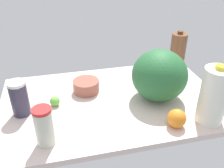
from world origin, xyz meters
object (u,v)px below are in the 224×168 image
(milk_jug, at_px, (214,96))
(orange_by_jug, at_px, (177,118))
(chocolate_milk_jug, at_px, (178,51))
(mixing_bowl, at_px, (86,86))
(tumbler_cup, at_px, (44,126))
(shaker_bottle, at_px, (19,98))
(watermelon, at_px, (159,75))
(lime_beside_bowl, at_px, (55,101))

(milk_jug, bearing_deg, orange_by_jug, -179.26)
(chocolate_milk_jug, distance_m, mixing_bowl, 0.66)
(chocolate_milk_jug, relative_size, orange_by_jug, 2.98)
(tumbler_cup, bearing_deg, milk_jug, -1.73)
(shaker_bottle, height_order, milk_jug, milk_jug)
(mixing_bowl, distance_m, shaker_bottle, 0.38)
(mixing_bowl, height_order, watermelon, watermelon)
(orange_by_jug, bearing_deg, shaker_bottle, 159.16)
(milk_jug, bearing_deg, watermelon, 122.75)
(shaker_bottle, relative_size, lime_beside_bowl, 3.49)
(watermelon, relative_size, milk_jug, 1.00)
(tumbler_cup, relative_size, lime_beside_bowl, 3.45)
(orange_by_jug, height_order, lime_beside_bowl, orange_by_jug)
(watermelon, bearing_deg, shaker_bottle, 178.59)
(chocolate_milk_jug, bearing_deg, milk_jug, -100.03)
(chocolate_milk_jug, relative_size, milk_jug, 0.89)
(mixing_bowl, height_order, shaker_bottle, shaker_bottle)
(shaker_bottle, distance_m, orange_by_jug, 0.76)
(chocolate_milk_jug, bearing_deg, orange_by_jug, -115.78)
(tumbler_cup, xyz_separation_m, orange_by_jug, (0.60, -0.03, -0.05))
(tumbler_cup, bearing_deg, shaker_bottle, 115.48)
(milk_jug, bearing_deg, lime_beside_bowl, 157.26)
(orange_by_jug, xyz_separation_m, lime_beside_bowl, (-0.55, 0.30, -0.02))
(chocolate_milk_jug, distance_m, shaker_bottle, 1.03)
(watermelon, height_order, lime_beside_bowl, watermelon)
(mixing_bowl, relative_size, tumbler_cup, 0.82)
(milk_jug, distance_m, lime_beside_bowl, 0.79)
(chocolate_milk_jug, relative_size, mixing_bowl, 1.76)
(orange_by_jug, relative_size, lime_beside_bowl, 1.68)
(shaker_bottle, xyz_separation_m, orange_by_jug, (0.71, -0.27, -0.05))
(mixing_bowl, bearing_deg, orange_by_jug, -48.09)
(chocolate_milk_jug, xyz_separation_m, tumbler_cup, (-0.87, -0.54, -0.03))
(mixing_bowl, xyz_separation_m, orange_by_jug, (0.37, -0.41, 0.01))
(chocolate_milk_jug, relative_size, shaker_bottle, 1.44)
(mixing_bowl, relative_size, milk_jug, 0.50)
(tumbler_cup, relative_size, orange_by_jug, 2.06)
(chocolate_milk_jug, xyz_separation_m, mixing_bowl, (-0.64, -0.15, -0.09))
(chocolate_milk_jug, height_order, milk_jug, milk_jug)
(tumbler_cup, height_order, lime_beside_bowl, tumbler_cup)
(chocolate_milk_jug, xyz_separation_m, watermelon, (-0.26, -0.31, 0.01))
(watermelon, bearing_deg, mixing_bowl, 157.77)
(watermelon, bearing_deg, tumbler_cup, -159.38)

